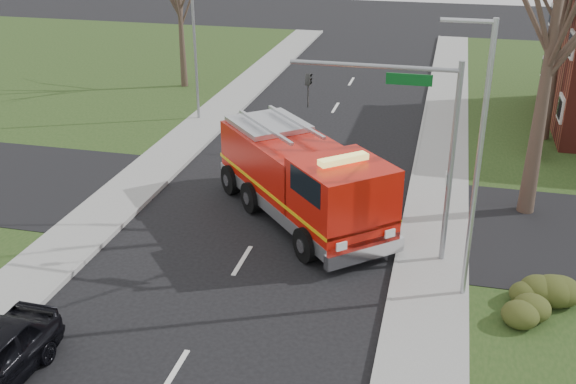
# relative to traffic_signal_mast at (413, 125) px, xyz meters

# --- Properties ---
(ground) EXTENTS (120.00, 120.00, 0.00)m
(ground) POSITION_rel_traffic_signal_mast_xyz_m (-5.21, -1.50, -4.71)
(ground) COLOR black
(ground) RESTS_ON ground
(sidewalk_right) EXTENTS (2.40, 80.00, 0.15)m
(sidewalk_right) POSITION_rel_traffic_signal_mast_xyz_m (0.99, -1.50, -4.63)
(sidewalk_right) COLOR gray
(sidewalk_right) RESTS_ON ground
(sidewalk_left) EXTENTS (2.40, 80.00, 0.15)m
(sidewalk_left) POSITION_rel_traffic_signal_mast_xyz_m (-11.41, -1.50, -4.63)
(sidewalk_left) COLOR gray
(sidewalk_left) RESTS_ON ground
(health_center_sign) EXTENTS (0.12, 2.00, 1.40)m
(health_center_sign) POSITION_rel_traffic_signal_mast_xyz_m (5.29, 11.00, -3.83)
(health_center_sign) COLOR #42100F
(health_center_sign) RESTS_ON ground
(hedge_corner) EXTENTS (2.80, 2.00, 0.90)m
(hedge_corner) POSITION_rel_traffic_signal_mast_xyz_m (3.79, -2.50, -4.13)
(hedge_corner) COLOR #2A3714
(hedge_corner) RESTS_ON lawn_right
(bare_tree_near) EXTENTS (6.00, 6.00, 12.00)m
(bare_tree_near) POSITION_rel_traffic_signal_mast_xyz_m (4.29, 4.50, 2.71)
(bare_tree_near) COLOR #3E2E25
(bare_tree_near) RESTS_ON ground
(bare_tree_far) EXTENTS (5.25, 5.25, 10.50)m
(bare_tree_far) POSITION_rel_traffic_signal_mast_xyz_m (5.79, 13.50, 1.78)
(bare_tree_far) COLOR #3E2E25
(bare_tree_far) RESTS_ON ground
(traffic_signal_mast) EXTENTS (5.29, 0.18, 6.80)m
(traffic_signal_mast) POSITION_rel_traffic_signal_mast_xyz_m (0.00, 0.00, 0.00)
(traffic_signal_mast) COLOR gray
(traffic_signal_mast) RESTS_ON ground
(streetlight_pole) EXTENTS (1.48, 0.16, 8.40)m
(streetlight_pole) POSITION_rel_traffic_signal_mast_xyz_m (1.93, -2.00, -0.16)
(streetlight_pole) COLOR #B7BABF
(streetlight_pole) RESTS_ON ground
(utility_pole_far) EXTENTS (0.14, 0.14, 7.00)m
(utility_pole_far) POSITION_rel_traffic_signal_mast_xyz_m (-12.01, 12.50, -1.21)
(utility_pole_far) COLOR gray
(utility_pole_far) RESTS_ON ground
(fire_engine) EXTENTS (7.86, 8.34, 3.46)m
(fire_engine) POSITION_rel_traffic_signal_mast_xyz_m (-3.92, 2.06, -3.14)
(fire_engine) COLOR #BA1308
(fire_engine) RESTS_ON ground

